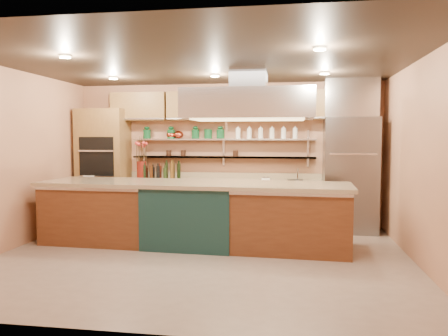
% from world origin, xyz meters
% --- Properties ---
extents(floor, '(6.00, 5.00, 0.02)m').
position_xyz_m(floor, '(0.00, 0.00, -0.01)').
color(floor, gray).
rests_on(floor, ground).
extents(ceiling, '(6.00, 5.00, 0.02)m').
position_xyz_m(ceiling, '(0.00, 0.00, 2.80)').
color(ceiling, black).
rests_on(ceiling, wall_back).
extents(wall_back, '(6.00, 0.04, 2.80)m').
position_xyz_m(wall_back, '(0.00, 2.50, 1.40)').
color(wall_back, '#B67B56').
rests_on(wall_back, floor).
extents(wall_front, '(6.00, 0.04, 2.80)m').
position_xyz_m(wall_front, '(0.00, -2.50, 1.40)').
color(wall_front, '#B67B56').
rests_on(wall_front, floor).
extents(wall_left, '(0.04, 5.00, 2.80)m').
position_xyz_m(wall_left, '(-3.00, 0.00, 1.40)').
color(wall_left, '#B67B56').
rests_on(wall_left, floor).
extents(wall_right, '(0.04, 5.00, 2.80)m').
position_xyz_m(wall_right, '(3.00, 0.00, 1.40)').
color(wall_right, '#B67B56').
rests_on(wall_right, floor).
extents(oven_stack, '(0.95, 0.64, 2.30)m').
position_xyz_m(oven_stack, '(-2.45, 2.18, 1.15)').
color(oven_stack, olive).
rests_on(oven_stack, floor).
extents(refrigerator, '(0.95, 0.72, 2.10)m').
position_xyz_m(refrigerator, '(2.35, 2.14, 1.05)').
color(refrigerator, gray).
rests_on(refrigerator, floor).
extents(back_counter, '(3.84, 0.64, 0.93)m').
position_xyz_m(back_counter, '(-0.05, 2.20, 0.47)').
color(back_counter, tan).
rests_on(back_counter, floor).
extents(wall_shelf_lower, '(3.60, 0.26, 0.03)m').
position_xyz_m(wall_shelf_lower, '(-0.05, 2.37, 1.35)').
color(wall_shelf_lower, silver).
rests_on(wall_shelf_lower, wall_back).
extents(wall_shelf_upper, '(3.60, 0.26, 0.03)m').
position_xyz_m(wall_shelf_upper, '(-0.05, 2.37, 1.70)').
color(wall_shelf_upper, silver).
rests_on(wall_shelf_upper, wall_back).
extents(upper_cabinets, '(4.60, 0.36, 0.55)m').
position_xyz_m(upper_cabinets, '(0.00, 2.32, 2.35)').
color(upper_cabinets, olive).
rests_on(upper_cabinets, wall_back).
extents(range_hood, '(2.00, 1.00, 0.45)m').
position_xyz_m(range_hood, '(0.62, 0.70, 2.25)').
color(range_hood, silver).
rests_on(range_hood, ceiling).
extents(ceiling_downlights, '(4.00, 2.80, 0.02)m').
position_xyz_m(ceiling_downlights, '(0.00, 0.20, 2.77)').
color(ceiling_downlights, '#FFE5A5').
rests_on(ceiling_downlights, ceiling).
extents(island, '(4.94, 1.27, 1.02)m').
position_xyz_m(island, '(-0.28, 0.70, 0.51)').
color(island, brown).
rests_on(island, floor).
extents(flower_vase, '(0.22, 0.22, 0.34)m').
position_xyz_m(flower_vase, '(-1.64, 2.15, 1.10)').
color(flower_vase, '#5F150E').
rests_on(flower_vase, back_counter).
extents(oil_bottle_cluster, '(0.82, 0.25, 0.26)m').
position_xyz_m(oil_bottle_cluster, '(-1.22, 2.15, 1.06)').
color(oil_bottle_cluster, black).
rests_on(oil_bottle_cluster, back_counter).
extents(kitchen_scale, '(0.18, 0.16, 0.09)m').
position_xyz_m(kitchen_scale, '(0.81, 2.15, 0.97)').
color(kitchen_scale, white).
rests_on(kitchen_scale, back_counter).
extents(bar_faucet, '(0.04, 0.04, 0.22)m').
position_xyz_m(bar_faucet, '(1.41, 2.25, 1.04)').
color(bar_faucet, white).
rests_on(bar_faucet, back_counter).
extents(copper_kettle, '(0.21, 0.21, 0.16)m').
position_xyz_m(copper_kettle, '(-0.94, 2.37, 1.79)').
color(copper_kettle, '#B43F29').
rests_on(copper_kettle, wall_shelf_upper).
extents(green_canister, '(0.18, 0.18, 0.18)m').
position_xyz_m(green_canister, '(-0.34, 2.37, 1.81)').
color(green_canister, '#0D401E').
rests_on(green_canister, wall_shelf_upper).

